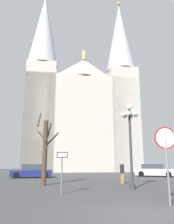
{
  "coord_description": "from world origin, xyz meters",
  "views": [
    {
      "loc": [
        -2.84,
        -7.22,
        1.56
      ],
      "look_at": [
        0.38,
        19.34,
        7.66
      ],
      "focal_mm": 36.03,
      "sensor_mm": 36.0,
      "label": 1
    }
  ],
  "objects_px": {
    "stop_sign": "(166,148)",
    "one_way_arrow_sign": "(62,167)",
    "street_lamp": "(130,129)",
    "parked_car_near_silver": "(155,171)",
    "parked_car_far_navy": "(32,171)",
    "bare_tree": "(45,149)",
    "pedestrian_walking": "(122,170)",
    "cathedral": "(81,110)"
  },
  "relations": [
    {
      "from": "one_way_arrow_sign",
      "to": "parked_car_near_silver",
      "type": "relative_size",
      "value": 0.44
    },
    {
      "from": "cathedral",
      "to": "bare_tree",
      "type": "distance_m",
      "value": 29.62
    },
    {
      "from": "one_way_arrow_sign",
      "to": "parked_car_near_silver",
      "type": "xyz_separation_m",
      "value": [
        11.29,
        14.56,
        -0.7
      ]
    },
    {
      "from": "stop_sign",
      "to": "bare_tree",
      "type": "bearing_deg",
      "value": 120.86
    },
    {
      "from": "parked_car_far_navy",
      "to": "pedestrian_walking",
      "type": "distance_m",
      "value": 11.58
    },
    {
      "from": "one_way_arrow_sign",
      "to": "street_lamp",
      "type": "distance_m",
      "value": 5.33
    },
    {
      "from": "stop_sign",
      "to": "parked_car_near_silver",
      "type": "height_order",
      "value": "stop_sign"
    },
    {
      "from": "street_lamp",
      "to": "parked_car_far_navy",
      "type": "height_order",
      "value": "street_lamp"
    },
    {
      "from": "stop_sign",
      "to": "parked_car_far_navy",
      "type": "relative_size",
      "value": 0.66
    },
    {
      "from": "street_lamp",
      "to": "pedestrian_walking",
      "type": "bearing_deg",
      "value": 83.89
    },
    {
      "from": "bare_tree",
      "to": "pedestrian_walking",
      "type": "bearing_deg",
      "value": 4.89
    },
    {
      "from": "pedestrian_walking",
      "to": "parked_car_far_navy",
      "type": "bearing_deg",
      "value": 132.93
    },
    {
      "from": "bare_tree",
      "to": "parked_car_near_silver",
      "type": "relative_size",
      "value": 1.12
    },
    {
      "from": "bare_tree",
      "to": "stop_sign",
      "type": "bearing_deg",
      "value": -59.14
    },
    {
      "from": "street_lamp",
      "to": "parked_car_near_silver",
      "type": "height_order",
      "value": "street_lamp"
    },
    {
      "from": "bare_tree",
      "to": "parked_car_near_silver",
      "type": "xyz_separation_m",
      "value": [
        12.51,
        9.54,
        -1.88
      ]
    },
    {
      "from": "bare_tree",
      "to": "parked_car_far_navy",
      "type": "xyz_separation_m",
      "value": [
        -1.89,
        8.99,
        -1.89
      ]
    },
    {
      "from": "bare_tree",
      "to": "parked_car_far_navy",
      "type": "relative_size",
      "value": 1.21
    },
    {
      "from": "pedestrian_walking",
      "to": "one_way_arrow_sign",
      "type": "bearing_deg",
      "value": -130.78
    },
    {
      "from": "stop_sign",
      "to": "bare_tree",
      "type": "distance_m",
      "value": 10.18
    },
    {
      "from": "cathedral",
      "to": "bare_tree",
      "type": "bearing_deg",
      "value": -100.76
    },
    {
      "from": "one_way_arrow_sign",
      "to": "pedestrian_walking",
      "type": "relative_size",
      "value": 1.28
    },
    {
      "from": "stop_sign",
      "to": "one_way_arrow_sign",
      "type": "relative_size",
      "value": 1.39
    },
    {
      "from": "parked_car_far_navy",
      "to": "parked_car_near_silver",
      "type": "bearing_deg",
      "value": 2.2
    },
    {
      "from": "street_lamp",
      "to": "cathedral",
      "type": "bearing_deg",
      "value": 90.7
    },
    {
      "from": "cathedral",
      "to": "pedestrian_walking",
      "type": "bearing_deg",
      "value": -88.38
    },
    {
      "from": "one_way_arrow_sign",
      "to": "parked_car_far_navy",
      "type": "height_order",
      "value": "one_way_arrow_sign"
    },
    {
      "from": "parked_car_near_silver",
      "to": "pedestrian_walking",
      "type": "height_order",
      "value": "pedestrian_walking"
    },
    {
      "from": "bare_tree",
      "to": "pedestrian_walking",
      "type": "xyz_separation_m",
      "value": [
        5.99,
        0.51,
        -1.55
      ]
    },
    {
      "from": "stop_sign",
      "to": "street_lamp",
      "type": "height_order",
      "value": "street_lamp"
    },
    {
      "from": "cathedral",
      "to": "street_lamp",
      "type": "xyz_separation_m",
      "value": [
        0.37,
        -30.62,
        -8.47
      ]
    },
    {
      "from": "one_way_arrow_sign",
      "to": "parked_car_far_navy",
      "type": "relative_size",
      "value": 0.47
    },
    {
      "from": "one_way_arrow_sign",
      "to": "parked_car_far_navy",
      "type": "xyz_separation_m",
      "value": [
        -3.11,
        14.0,
        -0.71
      ]
    },
    {
      "from": "stop_sign",
      "to": "street_lamp",
      "type": "relative_size",
      "value": 0.55
    },
    {
      "from": "pedestrian_walking",
      "to": "parked_car_near_silver",
      "type": "bearing_deg",
      "value": 54.16
    },
    {
      "from": "street_lamp",
      "to": "pedestrian_walking",
      "type": "relative_size",
      "value": 3.22
    },
    {
      "from": "parked_car_near_silver",
      "to": "street_lamp",
      "type": "bearing_deg",
      "value": -118.63
    },
    {
      "from": "parked_car_far_navy",
      "to": "pedestrian_walking",
      "type": "height_order",
      "value": "pedestrian_walking"
    },
    {
      "from": "one_way_arrow_sign",
      "to": "street_lamp",
      "type": "bearing_deg",
      "value": 23.45
    },
    {
      "from": "cathedral",
      "to": "bare_tree",
      "type": "xyz_separation_m",
      "value": [
        -5.23,
        -27.51,
        -9.66
      ]
    },
    {
      "from": "bare_tree",
      "to": "parked_car_far_navy",
      "type": "height_order",
      "value": "bare_tree"
    },
    {
      "from": "cathedral",
      "to": "pedestrian_walking",
      "type": "height_order",
      "value": "cathedral"
    }
  ]
}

